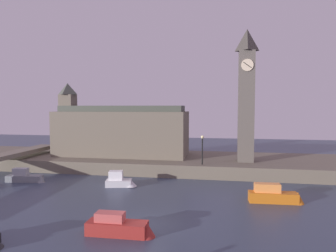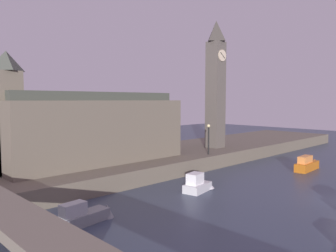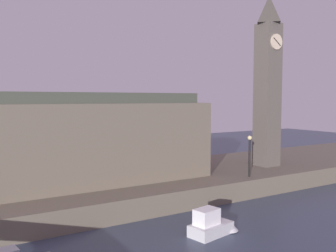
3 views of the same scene
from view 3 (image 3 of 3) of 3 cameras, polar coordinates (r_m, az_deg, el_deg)
name	(u,v)px [view 3 (image 3 of 3)]	position (r m, az deg, el deg)	size (l,w,h in m)	color
far_embankment	(186,179)	(33.21, 2.72, -8.11)	(70.00, 12.00, 1.50)	#6B6051
clock_tower	(268,79)	(36.18, 15.05, 6.95)	(2.03, 2.09, 15.84)	#5B544C
parliament_hall	(88,138)	(28.82, -12.18, -1.87)	(17.85, 6.41, 9.93)	#6B6051
streetlamp	(250,151)	(30.75, 12.41, -3.72)	(0.36, 0.36, 3.36)	black
boat_ferry_white	(214,225)	(22.34, 7.01, -14.83)	(3.41, 1.84, 1.57)	silver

